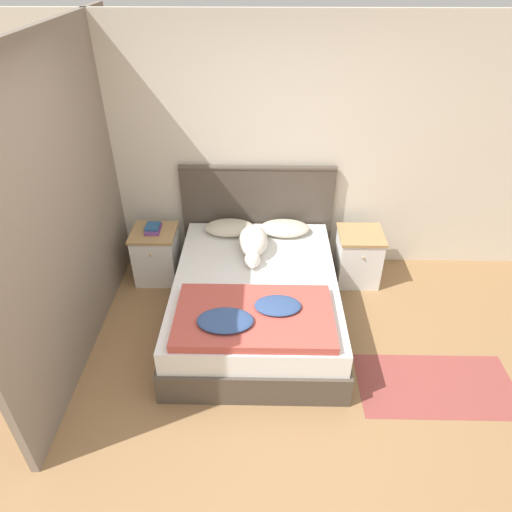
{
  "coord_description": "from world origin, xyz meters",
  "views": [
    {
      "loc": [
        0.02,
        -2.2,
        3.0
      ],
      "look_at": [
        -0.04,
        1.25,
        0.62
      ],
      "focal_mm": 32.0,
      "sensor_mm": 36.0,
      "label": 1
    }
  ],
  "objects": [
    {
      "name": "ground_plane",
      "position": [
        0.0,
        0.0,
        0.0
      ],
      "size": [
        16.0,
        16.0,
        0.0
      ],
      "primitive_type": "plane",
      "color": "#997047"
    },
    {
      "name": "wall_back",
      "position": [
        0.0,
        2.13,
        1.27
      ],
      "size": [
        9.0,
        0.06,
        2.55
      ],
      "color": "beige",
      "rests_on": "ground_plane"
    },
    {
      "name": "wall_side_left",
      "position": [
        -1.53,
        1.05,
        1.27
      ],
      "size": [
        0.06,
        3.1,
        2.55
      ],
      "color": "gray",
      "rests_on": "ground_plane"
    },
    {
      "name": "bed",
      "position": [
        -0.04,
        1.05,
        0.25
      ],
      "size": [
        1.51,
        1.96,
        0.52
      ],
      "color": "#4C4238",
      "rests_on": "ground_plane"
    },
    {
      "name": "headboard",
      "position": [
        -0.04,
        2.06,
        0.6
      ],
      "size": [
        1.59,
        0.06,
        1.16
      ],
      "color": "#4C4238",
      "rests_on": "ground_plane"
    },
    {
      "name": "nightstand_left",
      "position": [
        -1.1,
        1.74,
        0.29
      ],
      "size": [
        0.45,
        0.45,
        0.57
      ],
      "color": "white",
      "rests_on": "ground_plane"
    },
    {
      "name": "nightstand_right",
      "position": [
        1.01,
        1.74,
        0.29
      ],
      "size": [
        0.45,
        0.45,
        0.57
      ],
      "color": "white",
      "rests_on": "ground_plane"
    },
    {
      "name": "pillow_left",
      "position": [
        -0.33,
        1.82,
        0.57
      ],
      "size": [
        0.51,
        0.33,
        0.12
      ],
      "color": "beige",
      "rests_on": "bed"
    },
    {
      "name": "pillow_right",
      "position": [
        0.24,
        1.82,
        0.57
      ],
      "size": [
        0.51,
        0.33,
        0.12
      ],
      "color": "beige",
      "rests_on": "bed"
    },
    {
      "name": "quilt",
      "position": [
        -0.05,
        0.49,
        0.56
      ],
      "size": [
        1.25,
        0.74,
        0.13
      ],
      "color": "#BC4C42",
      "rests_on": "bed"
    },
    {
      "name": "dog",
      "position": [
        -0.07,
        1.46,
        0.63
      ],
      "size": [
        0.28,
        0.66,
        0.23
      ],
      "color": "silver",
      "rests_on": "bed"
    },
    {
      "name": "book_stack",
      "position": [
        -1.11,
        1.77,
        0.59
      ],
      "size": [
        0.15,
        0.23,
        0.05
      ],
      "color": "#703D7F",
      "rests_on": "nightstand_left"
    },
    {
      "name": "rug",
      "position": [
        1.45,
        0.3,
        0.0
      ],
      "size": [
        1.28,
        0.66,
        0.0
      ],
      "color": "#93423D",
      "rests_on": "ground_plane"
    }
  ]
}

